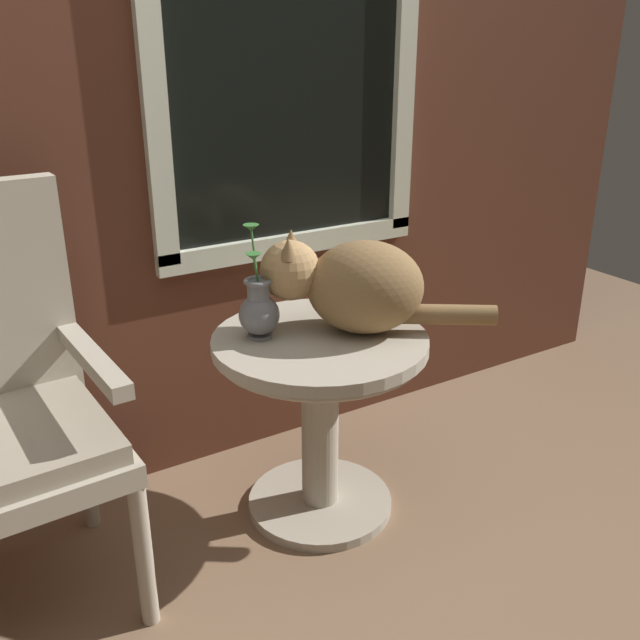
% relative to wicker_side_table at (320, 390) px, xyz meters
% --- Properties ---
extents(ground_plane, '(6.00, 6.00, 0.00)m').
position_rel_wicker_side_table_xyz_m(ground_plane, '(-0.28, -0.27, -0.41)').
color(ground_plane, '#7F6047').
extents(back_wall, '(4.00, 0.07, 2.60)m').
position_rel_wicker_side_table_xyz_m(back_wall, '(-0.26, 0.46, 0.89)').
color(back_wall, '#562D1E').
rests_on(back_wall, ground_plane).
extents(wicker_side_table, '(0.62, 0.62, 0.58)m').
position_rel_wicker_side_table_xyz_m(wicker_side_table, '(0.00, 0.00, 0.00)').
color(wicker_side_table, '#B2A893').
rests_on(wicker_side_table, ground_plane).
extents(cat, '(0.59, 0.44, 0.29)m').
position_rel_wicker_side_table_xyz_m(cat, '(0.11, -0.01, 0.31)').
color(cat, olive).
rests_on(cat, wicker_side_table).
extents(pewter_vase_with_ivy, '(0.11, 0.12, 0.32)m').
position_rel_wicker_side_table_xyz_m(pewter_vase_with_ivy, '(-0.15, 0.08, 0.26)').
color(pewter_vase_with_ivy, slate).
rests_on(pewter_vase_with_ivy, wicker_side_table).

